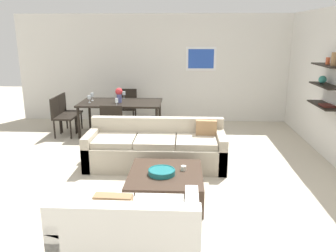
# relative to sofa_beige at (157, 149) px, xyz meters

# --- Properties ---
(ground_plane) EXTENTS (18.00, 18.00, 0.00)m
(ground_plane) POSITION_rel_sofa_beige_xyz_m (0.08, -0.34, -0.29)
(ground_plane) COLOR #BCB29E
(back_wall_unit) EXTENTS (8.40, 0.09, 2.70)m
(back_wall_unit) POSITION_rel_sofa_beige_xyz_m (0.39, 3.19, 1.06)
(back_wall_unit) COLOR silver
(back_wall_unit) RESTS_ON ground
(sofa_beige) EXTENTS (2.36, 0.90, 0.78)m
(sofa_beige) POSITION_rel_sofa_beige_xyz_m (0.00, 0.00, 0.00)
(sofa_beige) COLOR #B2A893
(sofa_beige) RESTS_ON ground
(loveseat_white) EXTENTS (1.40, 0.90, 0.78)m
(loveseat_white) POSITION_rel_sofa_beige_xyz_m (-0.07, -2.56, 0.00)
(loveseat_white) COLOR white
(loveseat_white) RESTS_ON ground
(coffee_table) EXTENTS (1.01, 1.10, 0.38)m
(coffee_table) POSITION_rel_sofa_beige_xyz_m (0.23, -1.23, -0.10)
(coffee_table) COLOR #38281E
(coffee_table) RESTS_ON ground
(decorative_bowl) EXTENTS (0.37, 0.37, 0.07)m
(decorative_bowl) POSITION_rel_sofa_beige_xyz_m (0.18, -1.28, 0.13)
(decorative_bowl) COLOR #19666B
(decorative_bowl) RESTS_ON coffee_table
(candle_jar) EXTENTS (0.08, 0.08, 0.07)m
(candle_jar) POSITION_rel_sofa_beige_xyz_m (0.47, -1.13, 0.12)
(candle_jar) COLOR silver
(candle_jar) RESTS_ON coffee_table
(dining_table) EXTENTS (1.80, 0.99, 0.75)m
(dining_table) POSITION_rel_sofa_beige_xyz_m (-0.95, 1.84, 0.39)
(dining_table) COLOR black
(dining_table) RESTS_ON ground
(dining_chair_left_far) EXTENTS (0.44, 0.44, 0.88)m
(dining_chair_left_far) POSITION_rel_sofa_beige_xyz_m (-2.26, 2.06, 0.21)
(dining_chair_left_far) COLOR black
(dining_chair_left_far) RESTS_ON ground
(dining_chair_left_near) EXTENTS (0.44, 0.44, 0.88)m
(dining_chair_left_near) POSITION_rel_sofa_beige_xyz_m (-2.26, 1.62, 0.21)
(dining_chair_left_near) COLOR black
(dining_chair_left_near) RESTS_ON ground
(dining_chair_foot) EXTENTS (0.44, 0.44, 0.88)m
(dining_chair_foot) POSITION_rel_sofa_beige_xyz_m (-0.95, 0.94, 0.21)
(dining_chair_foot) COLOR black
(dining_chair_foot) RESTS_ON ground
(dining_chair_head) EXTENTS (0.44, 0.44, 0.88)m
(dining_chair_head) POSITION_rel_sofa_beige_xyz_m (-0.95, 2.74, 0.21)
(dining_chair_head) COLOR black
(dining_chair_head) RESTS_ON ground
(wine_glass_left_near) EXTENTS (0.07, 0.07, 0.16)m
(wine_glass_left_near) POSITION_rel_sofa_beige_xyz_m (-1.62, 1.72, 0.57)
(wine_glass_left_near) COLOR silver
(wine_glass_left_near) RESTS_ON dining_table
(wine_glass_left_far) EXTENTS (0.07, 0.07, 0.18)m
(wine_glass_left_far) POSITION_rel_sofa_beige_xyz_m (-1.62, 1.96, 0.58)
(wine_glass_left_far) COLOR silver
(wine_glass_left_far) RESTS_ON dining_table
(wine_glass_head) EXTENTS (0.08, 0.08, 0.16)m
(wine_glass_head) POSITION_rel_sofa_beige_xyz_m (-0.95, 2.28, 0.57)
(wine_glass_head) COLOR silver
(wine_glass_head) RESTS_ON dining_table
(wine_glass_foot) EXTENTS (0.06, 0.06, 0.16)m
(wine_glass_foot) POSITION_rel_sofa_beige_xyz_m (-0.95, 1.41, 0.57)
(wine_glass_foot) COLOR silver
(wine_glass_foot) RESTS_ON dining_table
(centerpiece_vase) EXTENTS (0.16, 0.16, 0.33)m
(centerpiece_vase) POSITION_rel_sofa_beige_xyz_m (-0.97, 1.78, 0.65)
(centerpiece_vase) COLOR #4C518C
(centerpiece_vase) RESTS_ON dining_table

